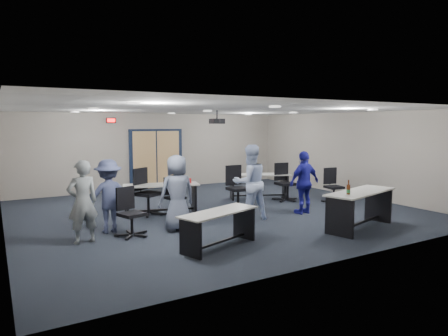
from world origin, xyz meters
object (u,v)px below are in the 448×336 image
chair_loose_right (334,186)px  person_plaid (177,193)px  chair_back_c (238,187)px  chair_loose_left (132,212)px  person_lightblue (250,182)px  table_front_left (219,223)px  table_back_left (162,194)px  chair_back_d (285,182)px  person_back (109,196)px  chair_back_a (148,192)px  table_back_right (259,182)px  chair_back_b (175,196)px  person_gray (83,202)px  table_front_right (360,203)px  person_navy (304,182)px

chair_loose_right → person_plaid: person_plaid is taller
chair_back_c → chair_loose_left: chair_back_c is taller
person_plaid → person_lightblue: (1.92, 0.01, 0.08)m
table_front_left → table_back_left: table_back_left is taller
table_front_left → chair_back_c: bearing=33.1°
chair_back_d → person_back: 5.62m
person_plaid → person_back: person_plaid is taller
chair_back_a → chair_back_d: 4.27m
table_front_left → table_back_left: bearing=69.3°
chair_back_d → person_plaid: size_ratio=0.69×
table_back_right → chair_back_b: (-3.16, -0.78, -0.05)m
table_front_left → chair_back_d: size_ratio=1.57×
chair_back_b → person_gray: bearing=-165.4°
chair_back_a → chair_back_b: size_ratio=1.24×
chair_back_b → person_gray: person_gray is taller
chair_back_a → person_back: size_ratio=0.76×
person_gray → person_lightblue: person_lightblue is taller
person_gray → table_back_left: bearing=-152.4°
table_front_right → chair_back_c: 3.42m
table_front_left → table_back_right: bearing=27.5°
table_front_left → person_lightblue: (1.73, 1.54, 0.44)m
chair_back_a → person_gray: (-1.92, -1.71, 0.22)m
chair_back_a → person_back: (-1.29, -1.16, 0.19)m
chair_loose_left → person_back: (-0.32, 0.57, 0.28)m
chair_back_c → table_back_left: bearing=170.2°
table_front_left → person_plaid: bearing=78.1°
person_plaid → person_back: size_ratio=1.05×
person_lightblue → person_gray: bearing=4.7°
chair_loose_right → person_navy: bearing=-149.6°
chair_back_c → person_plaid: size_ratio=0.71×
chair_loose_left → table_back_left: bearing=34.3°
chair_back_a → person_back: person_back is taller
table_front_right → person_back: (-4.91, 2.49, 0.21)m
table_front_right → chair_back_d: size_ratio=1.91×
person_plaid → person_back: 1.46m
chair_back_c → person_navy: size_ratio=0.72×
table_front_right → chair_back_c: (-1.18, 3.22, 0.01)m
chair_back_b → person_lightblue: 1.99m
person_navy → chair_back_c: bearing=-55.1°
chair_back_d → person_plaid: (-4.21, -1.49, 0.26)m
chair_loose_left → chair_loose_right: chair_loose_right is taller
table_back_left → person_navy: person_navy is taller
table_front_left → chair_back_a: 3.27m
table_back_left → chair_back_d: size_ratio=1.77×
chair_back_d → person_gray: (-6.18, -1.47, 0.24)m
chair_back_a → chair_back_c: bearing=-39.9°
table_front_right → chair_back_d: 3.46m
chair_back_d → person_lightblue: 2.75m
person_gray → person_lightblue: (3.89, -0.01, 0.10)m
table_back_right → chair_back_a: 3.79m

